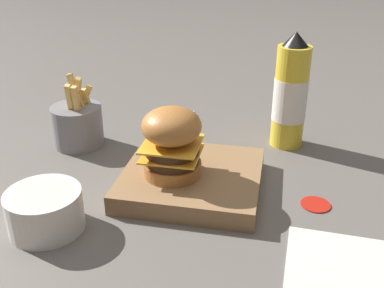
{
  "coord_description": "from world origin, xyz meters",
  "views": [
    {
      "loc": [
        -0.14,
        0.71,
        0.41
      ],
      "look_at": [
        -0.01,
        0.06,
        0.08
      ],
      "focal_mm": 42.0,
      "sensor_mm": 36.0,
      "label": 1
    }
  ],
  "objects_px": {
    "fries_basket": "(78,124)",
    "side_bowl": "(45,210)",
    "serving_board": "(192,179)",
    "spoon": "(165,126)",
    "burger": "(172,142)",
    "ketchup_bottle": "(290,95)"
  },
  "relations": [
    {
      "from": "fries_basket",
      "to": "side_bowl",
      "type": "bearing_deg",
      "value": 104.74
    },
    {
      "from": "serving_board",
      "to": "spoon",
      "type": "xyz_separation_m",
      "value": [
        0.11,
        -0.23,
        -0.01
      ]
    },
    {
      "from": "serving_board",
      "to": "burger",
      "type": "height_order",
      "value": "burger"
    },
    {
      "from": "fries_basket",
      "to": "burger",
      "type": "bearing_deg",
      "value": 149.48
    },
    {
      "from": "side_bowl",
      "to": "spoon",
      "type": "bearing_deg",
      "value": -101.78
    },
    {
      "from": "ketchup_bottle",
      "to": "burger",
      "type": "bearing_deg",
      "value": 50.24
    },
    {
      "from": "ketchup_bottle",
      "to": "spoon",
      "type": "height_order",
      "value": "ketchup_bottle"
    },
    {
      "from": "burger",
      "to": "fries_basket",
      "type": "bearing_deg",
      "value": -30.52
    },
    {
      "from": "serving_board",
      "to": "ketchup_bottle",
      "type": "relative_size",
      "value": 1.0
    },
    {
      "from": "serving_board",
      "to": "side_bowl",
      "type": "height_order",
      "value": "side_bowl"
    },
    {
      "from": "ketchup_bottle",
      "to": "fries_basket",
      "type": "bearing_deg",
      "value": 11.76
    },
    {
      "from": "ketchup_bottle",
      "to": "fries_basket",
      "type": "distance_m",
      "value": 0.43
    },
    {
      "from": "burger",
      "to": "spoon",
      "type": "xyz_separation_m",
      "value": [
        0.08,
        -0.24,
        -0.09
      ]
    },
    {
      "from": "side_bowl",
      "to": "spoon",
      "type": "relative_size",
      "value": 0.8
    },
    {
      "from": "fries_basket",
      "to": "spoon",
      "type": "distance_m",
      "value": 0.19
    },
    {
      "from": "serving_board",
      "to": "side_bowl",
      "type": "relative_size",
      "value": 2.07
    },
    {
      "from": "ketchup_bottle",
      "to": "fries_basket",
      "type": "height_order",
      "value": "ketchup_bottle"
    },
    {
      "from": "side_bowl",
      "to": "spoon",
      "type": "xyz_separation_m",
      "value": [
        -0.08,
        -0.38,
        -0.03
      ]
    },
    {
      "from": "fries_basket",
      "to": "spoon",
      "type": "bearing_deg",
      "value": -144.87
    },
    {
      "from": "side_bowl",
      "to": "ketchup_bottle",
      "type": "bearing_deg",
      "value": -133.43
    },
    {
      "from": "ketchup_bottle",
      "to": "side_bowl",
      "type": "height_order",
      "value": "ketchup_bottle"
    },
    {
      "from": "spoon",
      "to": "serving_board",
      "type": "bearing_deg",
      "value": 52.03
    }
  ]
}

